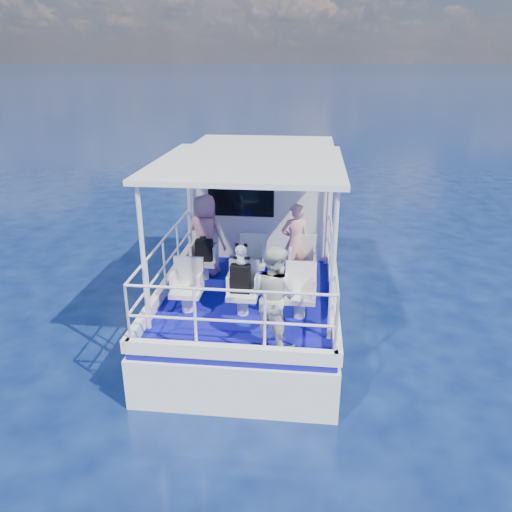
{
  "coord_description": "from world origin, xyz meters",
  "views": [
    {
      "loc": [
        0.99,
        -8.12,
        4.66
      ],
      "look_at": [
        0.13,
        -0.4,
        1.62
      ],
      "focal_mm": 35.0,
      "sensor_mm": 36.0,
      "label": 1
    }
  ],
  "objects_px": {
    "backpack_center": "(240,279)",
    "panda": "(241,254)",
    "passenger_stbd_aft": "(274,296)",
    "passenger_port_fwd": "(206,235)"
  },
  "relations": [
    {
      "from": "backpack_center",
      "to": "panda",
      "type": "xyz_separation_m",
      "value": [
        0.02,
        0.02,
        0.4
      ]
    },
    {
      "from": "passenger_stbd_aft",
      "to": "backpack_center",
      "type": "xyz_separation_m",
      "value": [
        -0.58,
        0.84,
        -0.13
      ]
    },
    {
      "from": "passenger_port_fwd",
      "to": "backpack_center",
      "type": "distance_m",
      "value": 1.79
    },
    {
      "from": "passenger_port_fwd",
      "to": "passenger_stbd_aft",
      "type": "xyz_separation_m",
      "value": [
        1.45,
        -2.39,
        -0.02
      ]
    },
    {
      "from": "passenger_port_fwd",
      "to": "backpack_center",
      "type": "bearing_deg",
      "value": 135.82
    },
    {
      "from": "backpack_center",
      "to": "panda",
      "type": "relative_size",
      "value": 1.3
    },
    {
      "from": "panda",
      "to": "passenger_port_fwd",
      "type": "bearing_deg",
      "value": 120.01
    },
    {
      "from": "passenger_stbd_aft",
      "to": "panda",
      "type": "distance_m",
      "value": 1.07
    },
    {
      "from": "passenger_port_fwd",
      "to": "panda",
      "type": "distance_m",
      "value": 1.79
    },
    {
      "from": "backpack_center",
      "to": "passenger_port_fwd",
      "type": "bearing_deg",
      "value": 119.18
    }
  ]
}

